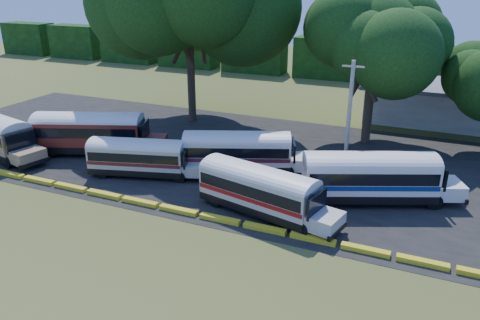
% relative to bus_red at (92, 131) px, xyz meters
% --- Properties ---
extents(ground, '(160.00, 160.00, 0.00)m').
position_rel_bus_red_xyz_m(ground, '(10.76, -7.56, -2.10)').
color(ground, '#364A18').
rests_on(ground, ground).
extents(asphalt_strip, '(64.00, 24.00, 0.02)m').
position_rel_bus_red_xyz_m(asphalt_strip, '(11.76, 4.44, -2.09)').
color(asphalt_strip, black).
rests_on(asphalt_strip, ground).
extents(curb, '(53.70, 0.45, 0.30)m').
position_rel_bus_red_xyz_m(curb, '(10.76, -6.56, -1.95)').
color(curb, yellow).
rests_on(curb, ground).
extents(terminal_building, '(19.00, 9.00, 4.00)m').
position_rel_bus_red_xyz_m(terminal_building, '(28.76, 22.44, -0.07)').
color(terminal_building, silver).
rests_on(terminal_building, ground).
extents(treeline_backdrop, '(130.00, 4.00, 6.00)m').
position_rel_bus_red_xyz_m(treeline_backdrop, '(10.76, 40.44, 0.90)').
color(treeline_backdrop, black).
rests_on(treeline_backdrop, ground).
extents(bus_red, '(11.38, 6.55, 3.67)m').
position_rel_bus_red_xyz_m(bus_red, '(0.00, 0.00, 0.00)').
color(bus_red, black).
rests_on(bus_red, ground).
extents(bus_cream_west, '(9.19, 4.54, 2.94)m').
position_rel_bus_red_xyz_m(bus_cream_west, '(6.52, -2.41, -0.44)').
color(bus_cream_west, black).
rests_on(bus_cream_west, ground).
extents(bus_cream_east, '(10.26, 6.01, 3.31)m').
position_rel_bus_red_xyz_m(bus_cream_east, '(13.24, 1.22, -0.23)').
color(bus_cream_east, black).
rests_on(bus_cream_east, ground).
extents(bus_white_red, '(9.97, 4.47, 3.18)m').
position_rel_bus_red_xyz_m(bus_white_red, '(17.22, -4.57, -0.30)').
color(bus_white_red, black).
rests_on(bus_white_red, ground).
extents(bus_white_blue, '(10.89, 6.57, 3.52)m').
position_rel_bus_red_xyz_m(bus_white_blue, '(23.48, 0.04, -0.11)').
color(bus_white_blue, black).
rests_on(bus_white_blue, ground).
extents(tree_center, '(10.27, 10.27, 13.30)m').
position_rel_bus_red_xyz_m(tree_center, '(21.08, 12.47, 7.39)').
color(tree_center, '#35291A').
rests_on(tree_center, ground).
extents(utility_pole, '(1.60, 0.30, 8.87)m').
position_rel_bus_red_xyz_m(utility_pole, '(20.91, 3.81, 2.44)').
color(utility_pole, gray).
rests_on(utility_pole, ground).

